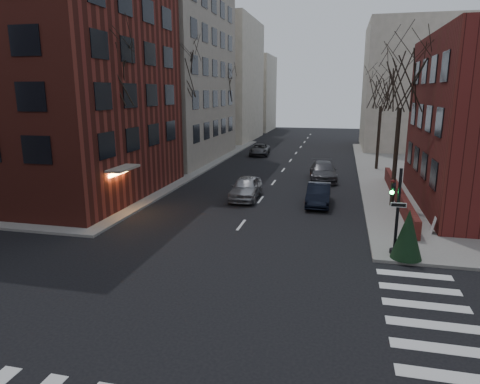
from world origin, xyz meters
The scene contains 22 objects.
ground centered at (0.00, 0.00, 0.00)m, with size 160.00×160.00×0.00m, color black.
sidewalk_far_left centered at (-29.00, 30.00, 0.07)m, with size 44.00×44.00×0.15m, color gray.
building_left_brick centered at (-15.50, 16.50, 9.00)m, with size 15.00×15.00×18.00m, color maroon.
building_left_tan centered at (-17.00, 34.00, 14.00)m, with size 18.00×18.00×28.00m, color gray.
low_wall_right centered at (9.30, 19.00, 0.65)m, with size 0.35×16.00×1.00m, color #5A1B1A.
building_distant_la centered at (-15.00, 55.00, 9.00)m, with size 14.00×16.00×18.00m, color beige.
building_distant_ra centered at (15.00, 50.00, 8.00)m, with size 14.00×14.00×16.00m, color beige.
building_distant_lb centered at (-13.00, 72.00, 7.00)m, with size 10.00×12.00×14.00m, color beige.
traffic_signal centered at (7.94, 8.99, 1.91)m, with size 0.76×0.44×4.00m.
tree_left_a centered at (-8.80, 14.00, 8.47)m, with size 4.18×4.18×10.26m.
tree_left_b centered at (-8.80, 26.00, 8.91)m, with size 4.40×4.40×10.80m.
tree_left_c centered at (-8.80, 40.00, 8.03)m, with size 3.96×3.96×9.72m.
tree_right_a centered at (8.80, 18.00, 8.03)m, with size 3.96×3.96×9.72m.
tree_right_b centered at (8.80, 32.00, 7.59)m, with size 3.74×3.74×9.18m.
streetlamp_near centered at (-8.20, 22.00, 4.24)m, with size 0.36×0.36×6.28m.
streetlamp_far centered at (-8.20, 42.00, 4.24)m, with size 0.36×0.36×6.28m.
parked_sedan centered at (4.05, 17.52, 0.72)m, with size 1.52×4.36×1.44m, color black.
car_lane_silver centered at (-1.08, 18.09, 0.80)m, with size 1.88×4.67×1.59m, color #9B9CA1.
car_lane_gray centered at (3.97, 25.93, 0.78)m, with size 2.18×5.36×1.55m, color #414146.
car_lane_far centered at (-4.09, 39.22, 0.66)m, with size 2.21×4.78×1.33m, color #3B3B3F.
sandwich_board centered at (10.50, 12.58, 0.58)m, with size 0.39×0.54×0.87m, color white.
evergreen_shrub centered at (8.44, 8.50, 1.29)m, with size 1.36×1.36×2.27m, color #183316.
Camera 1 is at (5.32, -10.81, 7.50)m, focal length 32.00 mm.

